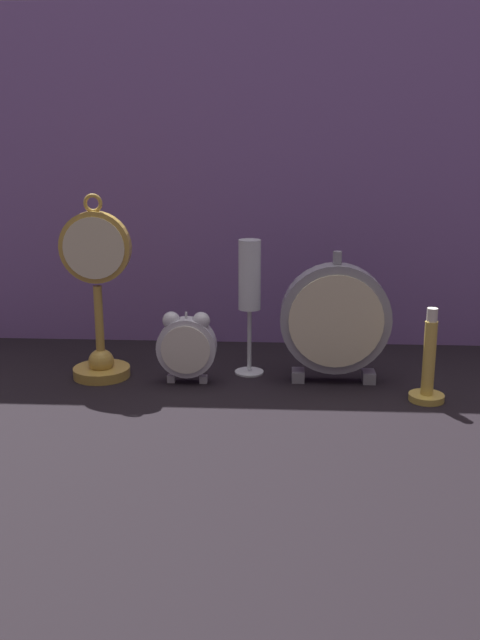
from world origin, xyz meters
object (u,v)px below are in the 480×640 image
pocket_watch_on_stand (98,302)px  brass_candlestick (428,371)px  alarm_clock_twin_bell (187,344)px  champagne_flute (250,286)px  mantel_clock_silver (335,320)px

pocket_watch_on_stand → brass_candlestick: size_ratio=2.09×
pocket_watch_on_stand → brass_candlestick: (0.51, -0.08, -0.08)m
pocket_watch_on_stand → alarm_clock_twin_bell: (0.14, -0.02, -0.06)m
champagne_flute → brass_candlestick: bearing=-22.3°
pocket_watch_on_stand → brass_candlestick: 0.52m
brass_candlestick → pocket_watch_on_stand: bearing=171.3°
alarm_clock_twin_bell → champagne_flute: (0.10, 0.05, 0.08)m
pocket_watch_on_stand → mantel_clock_silver: pocket_watch_on_stand is taller
mantel_clock_silver → brass_candlestick: bearing=-29.6°
alarm_clock_twin_bell → champagne_flute: champagne_flute is taller
mantel_clock_silver → brass_candlestick: 0.16m
mantel_clock_silver → pocket_watch_on_stand: bearing=179.6°
alarm_clock_twin_bell → champagne_flute: bearing=28.5°
pocket_watch_on_stand → brass_candlestick: pocket_watch_on_stand is taller
champagne_flute → brass_candlestick: (0.27, -0.11, -0.10)m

